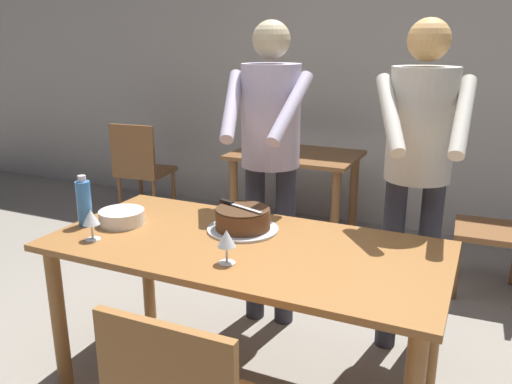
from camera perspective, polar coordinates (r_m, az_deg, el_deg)
The scene contains 13 objects.
back_wall at distance 4.65m, azimuth 13.23°, elevation 12.73°, with size 10.00×0.12×2.70m, color #BCB7AD.
main_dining_table at distance 2.35m, azimuth -1.28°, elevation -8.04°, with size 1.76×0.84×0.75m.
cake_on_platter at distance 2.44m, azimuth -1.47°, elevation -3.13°, with size 0.34×0.34×0.11m.
cake_knife at distance 2.47m, azimuth -2.65°, elevation -1.33°, with size 0.26×0.11×0.02m.
plate_stack at distance 2.62m, azimuth -14.58°, elevation -2.70°, with size 0.22×0.22×0.07m.
wine_glass_near at distance 2.08m, azimuth -3.27°, elevation -5.26°, with size 0.08×0.08×0.14m.
wine_glass_far at distance 2.43m, azimuth -17.74°, elevation -2.77°, with size 0.08×0.08×0.14m.
water_bottle at distance 2.63m, azimuth -18.43°, elevation -1.11°, with size 0.07×0.07×0.25m.
person_cutting_cake at distance 2.83m, azimuth 1.57°, elevation 5.37°, with size 0.46×0.57×1.72m.
person_standing_beside at distance 2.66m, azimuth 17.51°, elevation 3.88°, with size 0.46×0.57×1.72m.
background_table at distance 4.22m, azimuth 4.34°, elevation 2.14°, with size 1.00×0.70×0.74m.
background_chair_0 at distance 4.89m, azimuth -12.54°, elevation 2.73°, with size 0.48×0.48×0.90m.
background_chair_1 at distance 3.67m, azimuth 25.81°, elevation -3.17°, with size 0.46×0.46×0.90m.
Camera 1 is at (0.94, -1.92, 1.62)m, focal length 36.27 mm.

